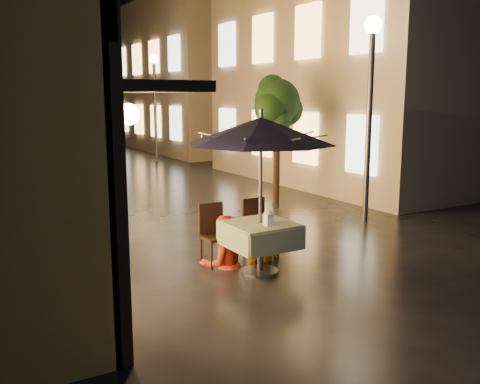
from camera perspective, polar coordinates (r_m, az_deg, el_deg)
ground at (r=8.43m, az=7.59°, el=-8.16°), size 90.00×90.00×0.00m
east_building_near at (r=17.86m, az=14.21°, el=12.43°), size 7.30×9.30×6.80m
east_building_far at (r=27.30m, az=-3.29°, el=12.41°), size 7.30×10.30×7.30m
street_tree at (r=13.07m, az=4.03°, el=9.25°), size 1.43×1.20×3.15m
streetlamp_near at (r=11.49m, az=13.77°, el=11.32°), size 0.36×0.36×4.23m
streetlamp_far at (r=21.79m, az=-9.10°, el=10.88°), size 0.36×0.36×4.23m
cafe_table at (r=8.05m, az=2.16°, el=-4.61°), size 0.99×0.99×0.78m
patio_umbrella at (r=7.80m, az=2.24°, el=6.54°), size 2.20×2.20×2.46m
cafe_chair_left at (r=8.49m, az=-2.80°, el=-4.17°), size 0.42×0.42×0.97m
cafe_chair_right at (r=8.88m, az=1.79°, el=-3.52°), size 0.42×0.42×0.97m
table_lantern at (r=7.79m, az=3.07°, el=-2.62°), size 0.16×0.16×0.25m
person_orange at (r=8.33m, az=-1.84°, el=-2.64°), size 0.82×0.66×1.59m
person_yellow at (r=8.65m, az=2.39°, el=-2.80°), size 0.99×0.69×1.39m
bicycle_0 at (r=9.80m, az=-17.09°, el=-3.02°), size 1.83×0.70×0.95m
bicycle_1 at (r=10.92m, az=-18.33°, el=-1.73°), size 1.64×0.64×0.96m
bicycle_2 at (r=12.36m, az=-18.19°, el=-0.43°), size 1.86×1.02×0.93m
bicycle_3 at (r=12.50m, az=-19.09°, el=-0.11°), size 1.79×0.88×1.04m
bicycle_4 at (r=13.69m, az=-18.46°, el=0.57°), size 1.83×0.80×0.93m
bicycle_5 at (r=15.62m, az=-20.74°, el=1.60°), size 1.61×1.04×0.94m
bicycle_6 at (r=16.09m, az=-21.88°, el=1.82°), size 1.93×0.94×0.97m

